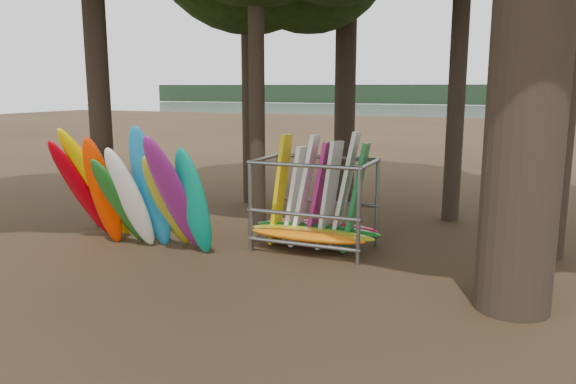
% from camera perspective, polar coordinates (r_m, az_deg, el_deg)
% --- Properties ---
extents(ground, '(120.00, 120.00, 0.00)m').
position_cam_1_polar(ground, '(11.22, -4.47, -8.25)').
color(ground, '#47331E').
rests_on(ground, ground).
extents(lake, '(160.00, 160.00, 0.00)m').
position_cam_1_polar(lake, '(69.66, 19.17, 7.11)').
color(lake, gray).
rests_on(lake, ground).
extents(far_shore, '(160.00, 4.00, 4.00)m').
position_cam_1_polar(far_shore, '(119.50, 21.03, 9.21)').
color(far_shore, black).
rests_on(far_shore, ground).
extents(kayak_row, '(3.81, 2.29, 2.97)m').
position_cam_1_polar(kayak_row, '(12.91, -15.27, -0.28)').
color(kayak_row, '#C60010').
rests_on(kayak_row, ground).
extents(storage_rack, '(3.04, 1.51, 2.68)m').
position_cam_1_polar(storage_rack, '(12.62, 2.74, -1.56)').
color(storage_rack, slate).
rests_on(storage_rack, ground).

